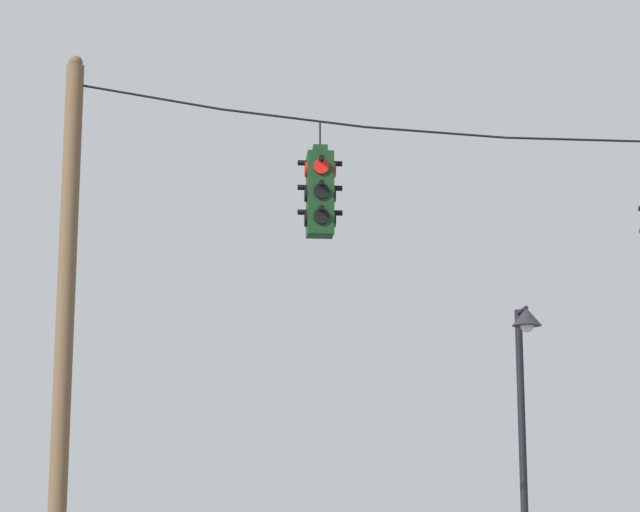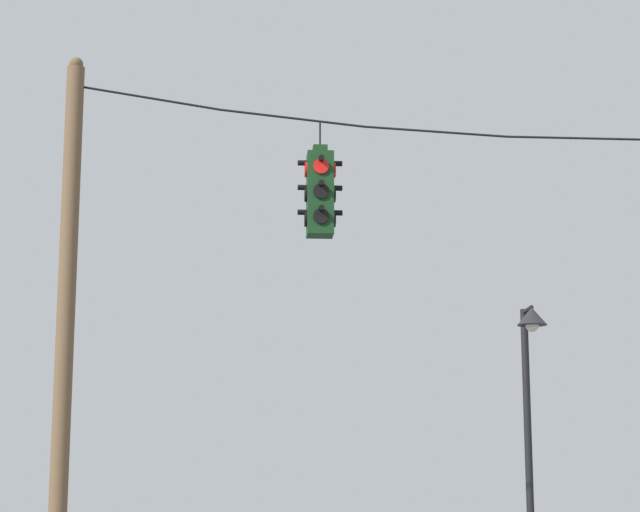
# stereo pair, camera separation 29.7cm
# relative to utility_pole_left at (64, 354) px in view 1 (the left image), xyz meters

# --- Properties ---
(utility_pole_left) EXTENTS (0.23, 0.23, 7.77)m
(utility_pole_left) POSITION_rel_utility_pole_left_xyz_m (0.00, 0.00, 0.00)
(utility_pole_left) COLOR brown
(utility_pole_left) RESTS_ON ground_plane
(span_wire) EXTENTS (13.24, 0.03, 0.59)m
(span_wire) POSITION_rel_utility_pole_left_xyz_m (6.62, 0.00, 3.13)
(span_wire) COLOR black
(traffic_light_over_intersection) EXTENTS (0.58, 0.58, 1.53)m
(traffic_light_over_intersection) POSITION_rel_utility_pole_left_xyz_m (3.19, -0.00, 2.13)
(traffic_light_over_intersection) COLOR #143819
(street_lamp) EXTENTS (0.47, 0.82, 5.17)m
(street_lamp) POSITION_rel_utility_pole_left_xyz_m (6.80, 3.81, -0.09)
(street_lamp) COLOR black
(street_lamp) RESTS_ON ground_plane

